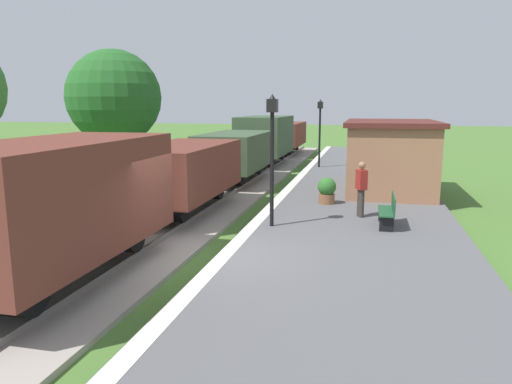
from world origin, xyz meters
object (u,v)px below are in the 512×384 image
Objects in this scene: bench_near_hut at (389,210)px; potted_planter at (327,190)px; tree_trackside_far at (114,97)px; lamp_post_far at (320,121)px; freight_train at (234,152)px; station_hut at (390,155)px; lamp_post_near at (272,136)px; person_waiting at (361,187)px.

potted_planter reaches higher than bench_near_hut.
potted_planter is (-1.98, 2.87, 0.00)m from bench_near_hut.
tree_trackside_far reaches higher than potted_planter.
potted_planter is 0.25× the size of lamp_post_far.
freight_train is at bearing 136.47° from potted_planter.
bench_near_hut is 13.43m from lamp_post_far.
tree_trackside_far is (-12.25, 0.37, 2.33)m from station_hut.
station_hut is at bearing -62.53° from lamp_post_far.
station_hut is 12.48m from tree_trackside_far.
lamp_post_near is (3.33, -7.91, 1.28)m from freight_train.
potted_planter is 0.25× the size of lamp_post_near.
lamp_post_near reaches higher than freight_train.
tree_trackside_far reaches higher than person_waiting.
station_hut is 0.95× the size of tree_trackside_far.
lamp_post_near is at bearing -39.45° from tree_trackside_far.
station_hut is at bearing 56.20° from potted_planter.
person_waiting is at bearing -46.93° from freight_train.
potted_planter is 0.15× the size of tree_trackside_far.
lamp_post_near is (-1.26, -3.55, 2.08)m from potted_planter.
lamp_post_far reaches higher than freight_train.
station_hut is 4.09m from potted_planter.
freight_train reaches higher than potted_planter.
person_waiting is 0.46× the size of lamp_post_far.
freight_train reaches higher than person_waiting.
station_hut reaches higher than freight_train.
lamp_post_far reaches higher than station_hut.
lamp_post_near is at bearing -67.18° from freight_train.
potted_planter is 4.30m from lamp_post_near.
tree_trackside_far is (-5.46, -0.68, 2.46)m from freight_train.
lamp_post_near reaches higher than station_hut.
bench_near_hut is 3.49m from potted_planter.
bench_near_hut is 14.07m from tree_trackside_far.
lamp_post_far reaches higher than potted_planter.
station_hut reaches higher than person_waiting.
lamp_post_far is (-2.44, 11.81, 1.62)m from person_waiting.
bench_near_hut is 0.41× the size of lamp_post_far.
person_waiting is 12.80m from tree_trackside_far.
bench_near_hut is at bearing 102.01° from person_waiting.
station_hut is 5.25m from person_waiting.
station_hut is 6.33× the size of potted_planter.
tree_trackside_far reaches higher than bench_near_hut.
person_waiting is 3.40m from lamp_post_near.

